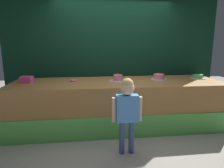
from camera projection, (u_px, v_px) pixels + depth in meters
ground_plane at (123, 138)px, 3.33m from camera, size 12.00×12.00×0.00m
stage_platform at (118, 103)px, 3.83m from camera, size 4.00×1.24×0.88m
curtain_backdrop at (113, 49)px, 4.32m from camera, size 4.67×0.08×2.96m
child_figure at (127, 106)px, 2.74m from camera, size 0.43×0.20×1.12m
pink_box at (27, 80)px, 3.60m from camera, size 0.23×0.18×0.12m
donut at (74, 80)px, 3.75m from camera, size 0.14×0.14×0.04m
cake_left at (118, 78)px, 3.77m from camera, size 0.35×0.35×0.16m
cake_center at (159, 77)px, 3.95m from camera, size 0.32×0.32×0.14m
cake_right at (198, 77)px, 4.07m from camera, size 0.32×0.32×0.08m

